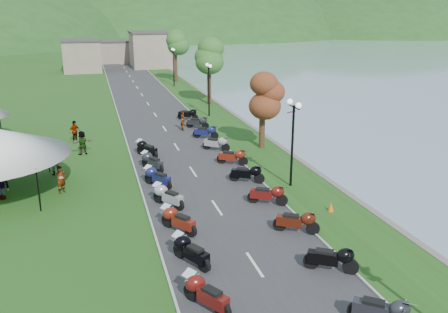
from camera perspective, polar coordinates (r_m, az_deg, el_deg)
road at (r=47.45m, az=-8.28°, el=5.00°), size 7.00×120.00×0.02m
hills_backdrop at (r=206.38m, az=-14.36°, el=13.88°), size 360.00×120.00×76.00m
far_building at (r=91.44m, az=-13.45°, el=12.07°), size 18.00×16.00×5.00m
moto_row_left at (r=18.13m, az=-3.00°, el=-13.71°), size 2.60×36.18×1.10m
moto_row_right at (r=26.71m, az=3.99°, el=-3.26°), size 2.60×40.95×1.10m
tree_lakeside at (r=34.98m, az=4.66°, el=6.01°), size 2.25×2.25×6.25m
pedestrian_a at (r=28.34m, az=-18.85°, el=-4.15°), size 0.71×0.71×1.60m
pedestrian_b at (r=31.61m, az=-19.59°, el=-2.04°), size 0.88×0.51×1.79m
pedestrian_c at (r=28.62m, az=-25.15°, el=-4.68°), size 1.33×1.17×1.96m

